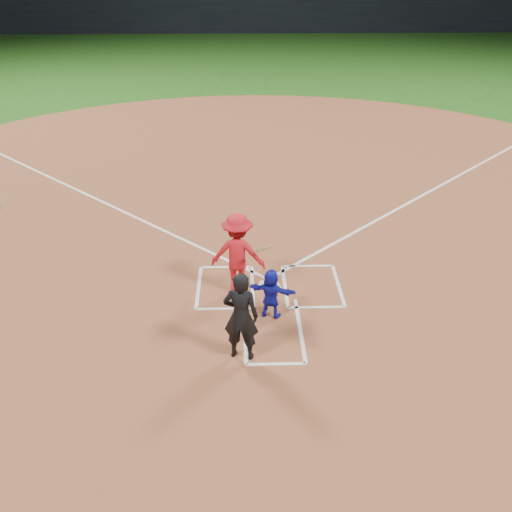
{
  "coord_description": "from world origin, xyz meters",
  "views": [
    {
      "loc": [
        -0.6,
        -11.12,
        6.67
      ],
      "look_at": [
        -0.3,
        -0.4,
        1.0
      ],
      "focal_mm": 40.0,
      "sensor_mm": 36.0,
      "label": 1
    }
  ],
  "objects_px": {
    "umpire": "(241,316)",
    "batter_at_plate": "(238,254)",
    "home_plate": "(269,286)",
    "catcher": "(271,294)"
  },
  "relations": [
    {
      "from": "umpire",
      "to": "batter_at_plate",
      "type": "height_order",
      "value": "batter_at_plate"
    },
    {
      "from": "home_plate",
      "to": "umpire",
      "type": "bearing_deg",
      "value": 75.98
    },
    {
      "from": "umpire",
      "to": "batter_at_plate",
      "type": "relative_size",
      "value": 0.96
    },
    {
      "from": "catcher",
      "to": "batter_at_plate",
      "type": "xyz_separation_m",
      "value": [
        -0.67,
        1.03,
        0.38
      ]
    },
    {
      "from": "batter_at_plate",
      "to": "umpire",
      "type": "bearing_deg",
      "value": -88.64
    },
    {
      "from": "umpire",
      "to": "batter_at_plate",
      "type": "bearing_deg",
      "value": -77.25
    },
    {
      "from": "home_plate",
      "to": "umpire",
      "type": "relative_size",
      "value": 0.34
    },
    {
      "from": "home_plate",
      "to": "catcher",
      "type": "xyz_separation_m",
      "value": [
        -0.02,
        -1.2,
        0.53
      ]
    },
    {
      "from": "catcher",
      "to": "batter_at_plate",
      "type": "height_order",
      "value": "batter_at_plate"
    },
    {
      "from": "home_plate",
      "to": "catcher",
      "type": "bearing_deg",
      "value": 89.23
    }
  ]
}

